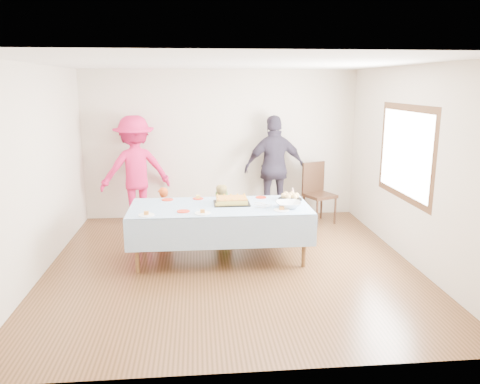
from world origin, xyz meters
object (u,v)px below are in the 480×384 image
object	(u,v)px
party_table	(220,210)
adult_left	(135,170)
birthday_cake	(232,201)
dining_chair	(317,189)

from	to	relation	value
party_table	adult_left	xyz separation A→B (m)	(-1.40, 1.95, 0.23)
party_table	adult_left	distance (m)	2.41
party_table	birthday_cake	xyz separation A→B (m)	(0.17, 0.10, 0.10)
birthday_cake	adult_left	distance (m)	2.43
adult_left	dining_chair	bearing A→B (deg)	159.40
party_table	dining_chair	size ratio (longest dim) A/B	2.32
dining_chair	party_table	bearing A→B (deg)	-159.79
party_table	birthday_cake	distance (m)	0.22
adult_left	birthday_cake	bearing A→B (deg)	114.12
birthday_cake	adult_left	bearing A→B (deg)	130.26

